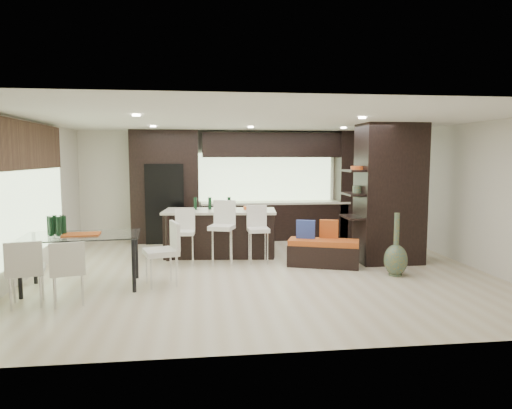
{
  "coord_description": "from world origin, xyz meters",
  "views": [
    {
      "loc": [
        -1.07,
        -8.06,
        2.07
      ],
      "look_at": [
        0.0,
        0.6,
        1.15
      ],
      "focal_mm": 32.0,
      "sensor_mm": 36.0,
      "label": 1
    }
  ],
  "objects": [
    {
      "name": "ground",
      "position": [
        0.0,
        0.0,
        0.0
      ],
      "size": [
        8.0,
        8.0,
        0.0
      ],
      "primitive_type": "plane",
      "color": "beige",
      "rests_on": "ground"
    },
    {
      "name": "back_wall",
      "position": [
        0.0,
        3.5,
        1.35
      ],
      "size": [
        8.0,
        0.02,
        2.7
      ],
      "primitive_type": "cube",
      "color": "silver",
      "rests_on": "ground"
    },
    {
      "name": "left_wall",
      "position": [
        -4.0,
        0.0,
        1.35
      ],
      "size": [
        0.02,
        7.0,
        2.7
      ],
      "primitive_type": "cube",
      "color": "silver",
      "rests_on": "ground"
    },
    {
      "name": "right_wall",
      "position": [
        4.0,
        0.0,
        1.35
      ],
      "size": [
        0.02,
        7.0,
        2.7
      ],
      "primitive_type": "cube",
      "color": "silver",
      "rests_on": "ground"
    },
    {
      "name": "ceiling",
      "position": [
        0.0,
        0.0,
        2.7
      ],
      "size": [
        8.0,
        7.0,
        0.02
      ],
      "primitive_type": "cube",
      "color": "white",
      "rests_on": "ground"
    },
    {
      "name": "window_left",
      "position": [
        -3.96,
        0.2,
        1.35
      ],
      "size": [
        0.04,
        3.2,
        1.9
      ],
      "primitive_type": "cube",
      "color": "#B2D199",
      "rests_on": "left_wall"
    },
    {
      "name": "window_back",
      "position": [
        0.6,
        3.46,
        1.55
      ],
      "size": [
        3.4,
        0.04,
        1.2
      ],
      "primitive_type": "cube",
      "color": "#B2D199",
      "rests_on": "back_wall"
    },
    {
      "name": "stone_accent",
      "position": [
        -3.93,
        0.2,
        2.25
      ],
      "size": [
        0.08,
        3.0,
        0.8
      ],
      "primitive_type": "cube",
      "color": "brown",
      "rests_on": "left_wall"
    },
    {
      "name": "ceiling_spots",
      "position": [
        0.0,
        0.25,
        2.68
      ],
      "size": [
        4.0,
        3.0,
        0.02
      ],
      "primitive_type": "cube",
      "color": "white",
      "rests_on": "ceiling"
    },
    {
      "name": "back_cabinetry",
      "position": [
        0.5,
        3.17,
        1.35
      ],
      "size": [
        6.8,
        0.68,
        2.7
      ],
      "primitive_type": "cube",
      "color": "black",
      "rests_on": "ground"
    },
    {
      "name": "refrigerator",
      "position": [
        -1.9,
        3.12,
        0.95
      ],
      "size": [
        0.9,
        0.68,
        1.9
      ],
      "primitive_type": "cube",
      "color": "black",
      "rests_on": "ground"
    },
    {
      "name": "partition_column",
      "position": [
        2.6,
        0.4,
        1.35
      ],
      "size": [
        1.2,
        0.8,
        2.7
      ],
      "primitive_type": "cube",
      "color": "black",
      "rests_on": "ground"
    },
    {
      "name": "kitchen_island",
      "position": [
        -0.66,
        1.41,
        0.48
      ],
      "size": [
        2.4,
        1.23,
        0.96
      ],
      "primitive_type": "cube",
      "rotation": [
        0.0,
        0.0,
        -0.11
      ],
      "color": "black",
      "rests_on": "ground"
    },
    {
      "name": "stool_left",
      "position": [
        -1.37,
        0.62,
        0.43
      ],
      "size": [
        0.4,
        0.4,
        0.86
      ],
      "primitive_type": "cube",
      "rotation": [
        0.0,
        0.0,
        -0.06
      ],
      "color": "silver",
      "rests_on": "ground"
    },
    {
      "name": "stool_mid",
      "position": [
        -0.66,
        0.59,
        0.49
      ],
      "size": [
        0.56,
        0.56,
        0.99
      ],
      "primitive_type": "cube",
      "rotation": [
        0.0,
        0.0,
        -0.35
      ],
      "color": "silver",
      "rests_on": "ground"
    },
    {
      "name": "stool_right",
      "position": [
        0.04,
        0.61,
        0.45
      ],
      "size": [
        0.42,
        0.42,
        0.9
      ],
      "primitive_type": "cube",
      "rotation": [
        0.0,
        0.0,
        0.05
      ],
      "color": "silver",
      "rests_on": "ground"
    },
    {
      "name": "bench",
      "position": [
        1.24,
        0.2,
        0.25
      ],
      "size": [
        1.42,
        0.93,
        0.51
      ],
      "primitive_type": "cube",
      "rotation": [
        0.0,
        0.0,
        -0.35
      ],
      "color": "black",
      "rests_on": "ground"
    },
    {
      "name": "floor_vase",
      "position": [
        2.3,
        -0.63,
        0.55
      ],
      "size": [
        0.41,
        0.41,
        1.1
      ],
      "primitive_type": null,
      "rotation": [
        0.0,
        0.0,
        -0.01
      ],
      "color": "#48573E",
      "rests_on": "ground"
    },
    {
      "name": "dining_table",
      "position": [
        -2.92,
        -0.73,
        0.42
      ],
      "size": [
        1.84,
        1.14,
        0.85
      ],
      "primitive_type": "cube",
      "rotation": [
        0.0,
        0.0,
        0.09
      ],
      "color": "white",
      "rests_on": "ground"
    },
    {
      "name": "chair_near",
      "position": [
        -2.92,
        -1.54,
        0.42
      ],
      "size": [
        0.56,
        0.56,
        0.84
      ],
      "primitive_type": "cube",
      "rotation": [
        0.0,
        0.0,
        0.27
      ],
      "color": "silver",
      "rests_on": "ground"
    },
    {
      "name": "chair_far",
      "position": [
        -3.47,
        -1.54,
        0.43
      ],
      "size": [
        0.57,
        0.57,
        0.87
      ],
      "primitive_type": "cube",
      "rotation": [
        0.0,
        0.0,
        0.24
      ],
      "color": "silver",
      "rests_on": "ground"
    },
    {
      "name": "chair_end",
      "position": [
        -1.71,
        -0.73,
        0.47
      ],
      "size": [
        0.63,
        0.63,
        0.94
      ],
      "primitive_type": "cube",
      "rotation": [
        0.0,
        0.0,
        1.86
      ],
      "color": "silver",
      "rests_on": "ground"
    }
  ]
}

